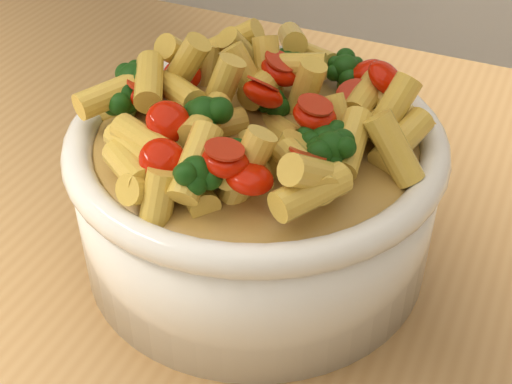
% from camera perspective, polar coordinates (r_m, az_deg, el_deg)
% --- Properties ---
extents(table, '(1.20, 0.80, 0.90)m').
position_cam_1_polar(table, '(0.68, -8.80, -8.69)').
color(table, '#AA7D48').
rests_on(table, ground).
extents(serving_bowl, '(0.27, 0.27, 0.12)m').
position_cam_1_polar(serving_bowl, '(0.53, 0.00, 0.12)').
color(serving_bowl, white).
rests_on(serving_bowl, table).
extents(pasta_salad, '(0.21, 0.21, 0.05)m').
position_cam_1_polar(pasta_salad, '(0.49, 0.00, 6.80)').
color(pasta_salad, '#FFCA50').
rests_on(pasta_salad, serving_bowl).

